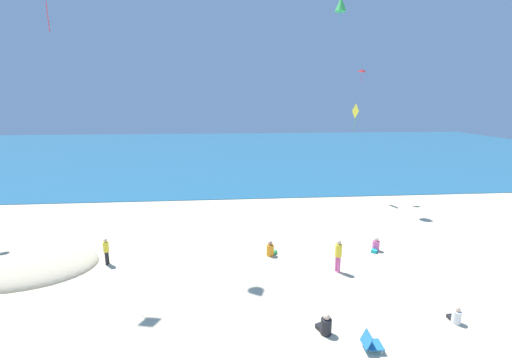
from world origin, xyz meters
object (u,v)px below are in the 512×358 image
Objects in this scene: beach_chair_far_left at (371,342)px; person_3 at (456,316)px; person_4 at (325,326)px; person_1 at (338,254)px; cooler_box at (55,271)px; kite_green at (341,4)px; kite_yellow at (355,111)px; person_0 at (271,250)px; person_6 at (106,249)px; kite_red at (362,71)px; person_5 at (376,246)px.

beach_chair_far_left is 3.94m from person_3.
person_4 is (-1.26, 0.95, 0.02)m from beach_chair_far_left.
cooler_box is at bearing -23.16° from person_1.
kite_green reaches higher than kite_yellow.
person_1 is 18.94m from kite_green.
person_4 is at bearing -107.65° from kite_green.
person_4 is 0.45× the size of kite_green.
person_6 reaches higher than person_0.
beach_chair_far_left is 0.64× the size of kite_red.
person_5 is 14.28m from person_6.
cooler_box is 13.67m from person_1.
person_6 is at bearing -27.89° from person_1.
cooler_box is 23.27m from kite_yellow.
person_0 is 0.38× the size of kite_yellow.
person_3 is at bearing 18.08° from beach_chair_far_left.
kite_red is at bearing -45.11° from person_4.
kite_red is (5.90, 13.58, 9.59)m from person_1.
person_5 is at bearing -57.55° from person_4.
beach_chair_far_left is at bearing -108.98° from kite_red.
person_6 reaches higher than person_5.
person_6 reaches higher than person_4.
kite_yellow is (8.22, 10.57, 6.97)m from person_0.
person_0 is at bearing -122.51° from kite_green.
kite_green is at bearing -149.73° from kite_red.
kite_red is 5.43m from kite_green.
person_1 is at bearing -15.31° from person_5.
person_6 reaches higher than person_3.
person_4 is 19.76m from kite_yellow.
kite_red is at bearing 32.87° from cooler_box.
kite_green is at bearing -136.83° from person_6.
person_3 is 0.86× the size of person_5.
person_0 is 6.60m from person_4.
person_1 is at bearing -44.79° from person_4.
cooler_box is 25.45m from kite_red.
person_3 is at bearing -17.23° from cooler_box.
person_5 is (3.46, 7.50, 0.01)m from beach_chair_far_left.
person_6 is (-8.41, -0.32, 0.50)m from person_0.
beach_chair_far_left is 23.25m from kite_green.
beach_chair_far_left is 0.84× the size of person_5.
person_0 is at bearing -127.79° from kite_red.
kite_red is (6.52, 18.94, 10.25)m from beach_chair_far_left.
person_5 is (4.73, 6.55, -0.01)m from person_4.
person_1 is 11.55m from person_6.
person_1 is 17.64m from kite_red.
person_3 is 0.49× the size of person_6.
person_1 is 5.32m from person_3.
person_0 is 1.02× the size of person_4.
kite_yellow is (1.83, 0.55, -7.83)m from kite_green.
cooler_box is at bearing 70.32° from person_3.
person_3 is 0.84× the size of person_4.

